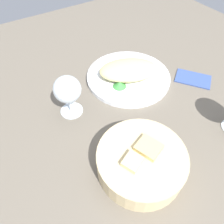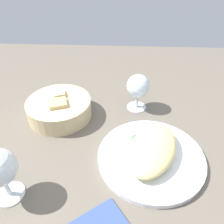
% 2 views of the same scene
% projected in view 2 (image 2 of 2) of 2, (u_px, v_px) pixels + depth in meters
% --- Properties ---
extents(ground_plane, '(1.40, 1.40, 0.02)m').
position_uv_depth(ground_plane, '(114.00, 147.00, 0.61)').
color(ground_plane, '#625A4D').
extents(plate, '(0.27, 0.27, 0.01)m').
position_uv_depth(plate, '(151.00, 157.00, 0.56)').
color(plate, white).
rests_on(plate, ground_plane).
extents(omelette, '(0.22, 0.18, 0.04)m').
position_uv_depth(omelette, '(152.00, 149.00, 0.54)').
color(omelette, '#DDCE83').
rests_on(omelette, plate).
extents(lettuce_garnish, '(0.04, 0.04, 0.02)m').
position_uv_depth(lettuce_garnish, '(139.00, 137.00, 0.59)').
color(lettuce_garnish, '#3A893C').
rests_on(lettuce_garnish, plate).
extents(bread_basket, '(0.19, 0.19, 0.07)m').
position_uv_depth(bread_basket, '(60.00, 108.00, 0.68)').
color(bread_basket, '#CAB383').
rests_on(bread_basket, ground_plane).
extents(wine_glass_near, '(0.07, 0.07, 0.12)m').
position_uv_depth(wine_glass_near, '(138.00, 87.00, 0.69)').
color(wine_glass_near, silver).
rests_on(wine_glass_near, ground_plane).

